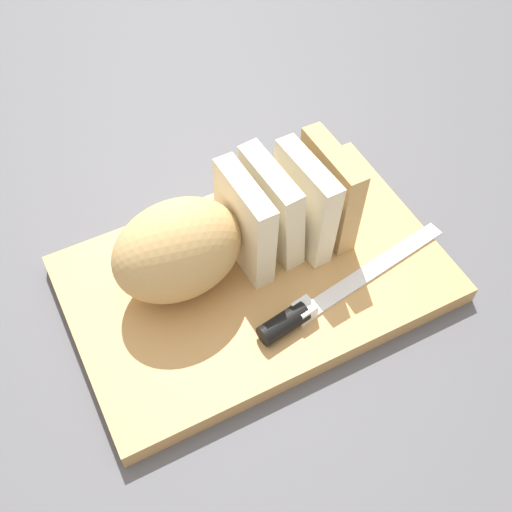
% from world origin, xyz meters
% --- Properties ---
extents(ground_plane, '(3.00, 3.00, 0.00)m').
position_xyz_m(ground_plane, '(0.00, 0.00, 0.00)').
color(ground_plane, '#4C4C51').
extents(cutting_board, '(0.40, 0.26, 0.02)m').
position_xyz_m(cutting_board, '(0.00, 0.00, 0.01)').
color(cutting_board, tan).
rests_on(cutting_board, ground_plane).
extents(bread_loaf, '(0.26, 0.11, 0.11)m').
position_xyz_m(bread_loaf, '(-0.02, 0.03, 0.08)').
color(bread_loaf, tan).
rests_on(bread_loaf, cutting_board).
extents(bread_knife, '(0.24, 0.06, 0.02)m').
position_xyz_m(bread_knife, '(0.03, -0.07, 0.03)').
color(bread_knife, silver).
rests_on(bread_knife, cutting_board).
extents(crumb_near_knife, '(0.00, 0.00, 0.00)m').
position_xyz_m(crumb_near_knife, '(-0.03, 0.01, 0.02)').
color(crumb_near_knife, tan).
rests_on(crumb_near_knife, cutting_board).
extents(crumb_near_loaf, '(0.01, 0.01, 0.01)m').
position_xyz_m(crumb_near_loaf, '(0.06, 0.03, 0.03)').
color(crumb_near_loaf, tan).
rests_on(crumb_near_loaf, cutting_board).
extents(crumb_stray_left, '(0.01, 0.01, 0.01)m').
position_xyz_m(crumb_stray_left, '(0.08, 0.03, 0.02)').
color(crumb_stray_left, tan).
rests_on(crumb_stray_left, cutting_board).
extents(crumb_stray_right, '(0.01, 0.01, 0.01)m').
position_xyz_m(crumb_stray_right, '(0.06, 0.00, 0.03)').
color(crumb_stray_right, tan).
rests_on(crumb_stray_right, cutting_board).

